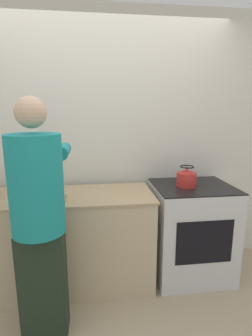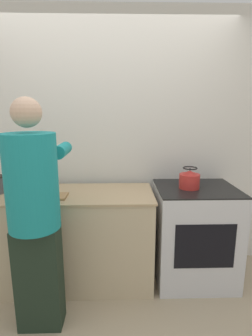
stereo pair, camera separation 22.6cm
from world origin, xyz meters
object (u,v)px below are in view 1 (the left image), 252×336
object	(u,v)px
bowl_prep	(33,188)
kettle	(186,178)
oven	(191,230)
knife	(40,198)
person	(39,215)
cutting_board	(43,199)

from	to	relation	value
bowl_prep	kettle	bearing A→B (deg)	-6.18
oven	knife	xyz separation A→B (m)	(-1.39, -0.14, 0.45)
knife	kettle	bearing A→B (deg)	-21.10
oven	kettle	world-z (taller)	kettle
kettle	bowl_prep	bearing A→B (deg)	173.82
oven	kettle	distance (m)	0.55
person	bowl_prep	world-z (taller)	person
oven	cutting_board	size ratio (longest dim) A/B	2.41
cutting_board	kettle	xyz separation A→B (m)	(1.29, 0.12, 0.11)
cutting_board	bowl_prep	world-z (taller)	bowl_prep
person	bowl_prep	bearing A→B (deg)	104.61
bowl_prep	cutting_board	bearing A→B (deg)	-64.43
kettle	bowl_prep	distance (m)	1.43
cutting_board	person	bearing A→B (deg)	-83.43
cutting_board	knife	xyz separation A→B (m)	(-0.02, 0.00, 0.01)
oven	cutting_board	xyz separation A→B (m)	(-1.37, -0.14, 0.43)
knife	bowl_prep	xyz separation A→B (m)	(-0.11, 0.27, 0.01)
cutting_board	bowl_prep	size ratio (longest dim) A/B	3.15
kettle	cutting_board	bearing A→B (deg)	-174.64
oven	cutting_board	bearing A→B (deg)	-174.32
person	bowl_prep	distance (m)	0.71
oven	person	distance (m)	1.50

